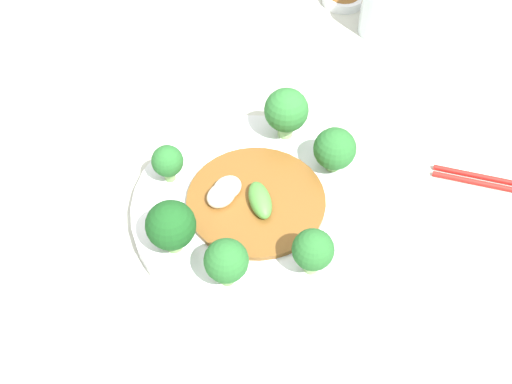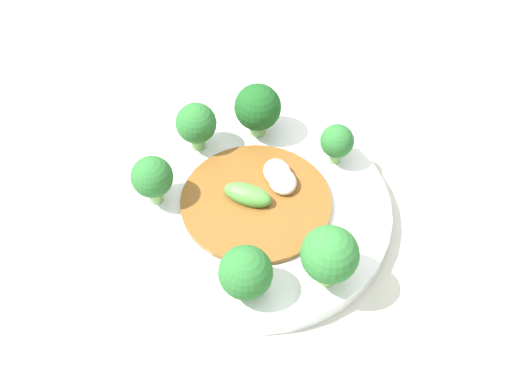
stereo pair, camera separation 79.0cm
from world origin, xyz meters
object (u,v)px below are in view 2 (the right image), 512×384
(broccoli_west, at_px, (246,273))
(stirfry_center, at_px, (259,196))
(broccoli_east, at_px, (258,108))
(broccoli_southwest, at_px, (330,255))
(broccoli_southeast, at_px, (337,142))
(plate, at_px, (256,209))
(broccoli_north, at_px, (152,178))
(broccoli_northeast, at_px, (196,124))

(broccoli_west, height_order, stirfry_center, broccoli_west)
(broccoli_east, xyz_separation_m, broccoli_southwest, (-0.20, -0.11, 0.00))
(broccoli_west, bearing_deg, broccoli_southeast, -20.42)
(broccoli_east, distance_m, broccoli_southwest, 0.23)
(broccoli_southeast, bearing_deg, broccoli_east, 72.02)
(plate, distance_m, broccoli_southeast, 0.12)
(broccoli_north, height_order, broccoli_southeast, broccoli_north)
(broccoli_east, xyz_separation_m, stirfry_center, (-0.11, -0.02, -0.03))
(broccoli_southeast, bearing_deg, broccoli_north, 116.02)
(broccoli_northeast, height_order, broccoli_southeast, broccoli_northeast)
(broccoli_north, bearing_deg, broccoli_southwest, -109.86)
(broccoli_southwest, relative_size, stirfry_center, 0.43)
(broccoli_northeast, bearing_deg, broccoli_north, 162.80)
(broccoli_west, xyz_separation_m, broccoli_southeast, (0.20, -0.07, -0.00))
(plate, xyz_separation_m, stirfry_center, (0.01, -0.00, 0.02))
(broccoli_southeast, bearing_deg, plate, 134.80)
(broccoli_north, distance_m, broccoli_northeast, 0.10)
(broccoli_northeast, bearing_deg, broccoli_southwest, -133.31)
(broccoli_northeast, distance_m, stirfry_center, 0.12)
(broccoli_north, bearing_deg, broccoli_southeast, -63.98)
(broccoli_north, relative_size, broccoli_southwest, 0.85)
(broccoli_east, height_order, stirfry_center, broccoli_east)
(broccoli_north, distance_m, stirfry_center, 0.12)
(plate, distance_m, broccoli_north, 0.12)
(plate, distance_m, broccoli_west, 0.12)
(broccoli_east, height_order, broccoli_southwest, broccoli_southwest)
(broccoli_north, relative_size, stirfry_center, 0.37)
(plate, bearing_deg, stirfry_center, -26.60)
(broccoli_northeast, relative_size, broccoli_southeast, 1.20)
(broccoli_northeast, bearing_deg, broccoli_southeast, -88.34)
(broccoli_northeast, distance_m, broccoli_southeast, 0.17)
(broccoli_southwest, distance_m, broccoli_southeast, 0.17)
(broccoli_west, xyz_separation_m, broccoli_northeast, (0.19, 0.10, 0.00))
(plate, xyz_separation_m, broccoli_northeast, (0.08, 0.09, 0.05))
(broccoli_north, height_order, stirfry_center, broccoli_north)
(broccoli_east, distance_m, broccoli_southeast, 0.11)
(plate, bearing_deg, broccoli_southwest, -134.54)
(broccoli_north, height_order, broccoli_west, broccoli_north)
(broccoli_east, bearing_deg, broccoli_west, -173.33)
(plate, distance_m, broccoli_northeast, 0.13)
(broccoli_north, xyz_separation_m, broccoli_northeast, (0.09, -0.03, 0.00))
(plate, height_order, broccoli_southwest, broccoli_southwest)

